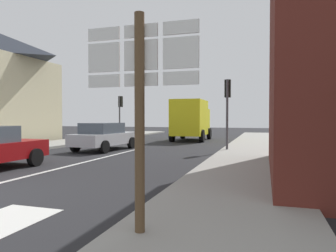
# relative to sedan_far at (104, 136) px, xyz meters

# --- Properties ---
(ground_plane) EXTENTS (80.00, 80.00, 0.00)m
(ground_plane) POSITION_rel_sedan_far_xyz_m (1.50, -0.01, -0.76)
(ground_plane) COLOR #232326
(sidewalk_right) EXTENTS (3.07, 44.00, 0.14)m
(sidewalk_right) POSITION_rel_sedan_far_xyz_m (7.62, -2.01, -0.69)
(sidewalk_right) COLOR gray
(sidewalk_right) RESTS_ON ground
(sidewalk_left) EXTENTS (3.07, 44.00, 0.14)m
(sidewalk_left) POSITION_rel_sedan_far_xyz_m (-4.62, -2.01, -0.69)
(sidewalk_left) COLOR gray
(sidewalk_left) RESTS_ON ground
(lane_centre_stripe) EXTENTS (0.16, 12.00, 0.01)m
(lane_centre_stripe) POSITION_rel_sedan_far_xyz_m (1.50, -4.01, -0.75)
(lane_centre_stripe) COLOR silver
(lane_centre_stripe) RESTS_ON ground
(sedan_far) EXTENTS (2.26, 4.34, 1.47)m
(sedan_far) POSITION_rel_sedan_far_xyz_m (0.00, 0.00, 0.00)
(sedan_far) COLOR #B7BABF
(sedan_far) RESTS_ON ground
(delivery_truck) EXTENTS (2.57, 5.05, 3.05)m
(delivery_truck) POSITION_rel_sedan_far_xyz_m (2.83, 8.30, 0.89)
(delivery_truck) COLOR yellow
(delivery_truck) RESTS_ON ground
(route_sign_post) EXTENTS (1.66, 0.14, 3.20)m
(route_sign_post) POSITION_rel_sedan_far_xyz_m (6.56, -10.84, 1.24)
(route_sign_post) COLOR brown
(route_sign_post) RESTS_ON ground
(traffic_light_near_right) EXTENTS (0.30, 0.49, 3.68)m
(traffic_light_near_right) POSITION_rel_sedan_far_xyz_m (6.39, 1.21, 1.97)
(traffic_light_near_right) COLOR #47474C
(traffic_light_near_right) RESTS_ON ground
(traffic_light_far_left) EXTENTS (0.30, 0.49, 3.55)m
(traffic_light_far_left) POSITION_rel_sedan_far_xyz_m (-3.39, 8.89, 1.87)
(traffic_light_far_left) COLOR #47474C
(traffic_light_far_left) RESTS_ON ground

